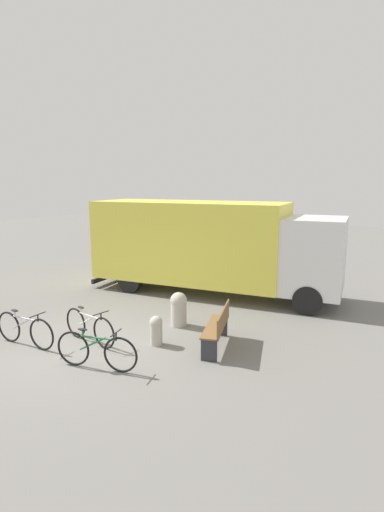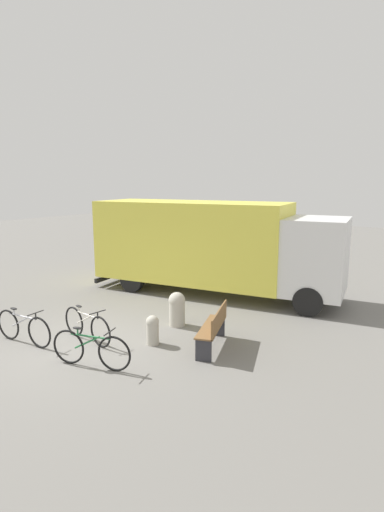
{
  "view_description": "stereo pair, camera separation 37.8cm",
  "coord_description": "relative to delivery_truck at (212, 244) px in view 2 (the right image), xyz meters",
  "views": [
    {
      "loc": [
        6.71,
        -5.92,
        3.7
      ],
      "look_at": [
        0.71,
        3.62,
        1.6
      ],
      "focal_mm": 28.0,
      "sensor_mm": 36.0,
      "label": 1
    },
    {
      "loc": [
        7.02,
        -5.71,
        3.7
      ],
      "look_at": [
        0.71,
        3.62,
        1.6
      ],
      "focal_mm": 28.0,
      "sensor_mm": 36.0,
      "label": 2
    }
  ],
  "objects": [
    {
      "name": "ground_plane",
      "position": [
        -0.25,
        -5.48,
        -1.68
      ],
      "size": [
        60.0,
        60.0,
        0.0
      ],
      "primitive_type": "plane",
      "color": "slate"
    },
    {
      "name": "delivery_truck",
      "position": [
        0.0,
        0.0,
        0.0
      ],
      "size": [
        8.5,
        3.5,
        3.05
      ],
      "rotation": [
        0.0,
        0.0,
        0.15
      ],
      "color": "#EAE04C",
      "rests_on": "ground"
    },
    {
      "name": "park_bench",
      "position": [
        2.42,
        -3.86,
        -1.17
      ],
      "size": [
        0.89,
        1.63,
        0.92
      ],
      "rotation": [
        0.0,
        0.0,
        1.9
      ],
      "color": "brown",
      "rests_on": "ground"
    },
    {
      "name": "bicycle_near",
      "position": [
        -1.37,
        -6.12,
        -1.29
      ],
      "size": [
        1.79,
        0.44,
        0.83
      ],
      "rotation": [
        0.0,
        0.0,
        0.09
      ],
      "color": "black",
      "rests_on": "ground"
    },
    {
      "name": "bicycle_middle",
      "position": [
        -0.26,
        -5.21,
        -1.29
      ],
      "size": [
        1.78,
        0.44,
        0.83
      ],
      "rotation": [
        0.0,
        0.0,
        -0.12
      ],
      "color": "black",
      "rests_on": "ground"
    },
    {
      "name": "bicycle_far",
      "position": [
        0.85,
        -6.08,
        -1.29
      ],
      "size": [
        1.74,
        0.6,
        0.83
      ],
      "rotation": [
        0.0,
        0.0,
        0.27
      ],
      "color": "black",
      "rests_on": "ground"
    },
    {
      "name": "bollard_near_bench",
      "position": [
        1.13,
        -4.48,
        -1.31
      ],
      "size": [
        0.3,
        0.3,
        0.69
      ],
      "color": "#B2AD9E",
      "rests_on": "ground"
    },
    {
      "name": "bollard_far_bench",
      "position": [
        0.88,
        -3.17,
        -1.2
      ],
      "size": [
        0.44,
        0.44,
        0.9
      ],
      "color": "#B2AD9E",
      "rests_on": "ground"
    }
  ]
}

